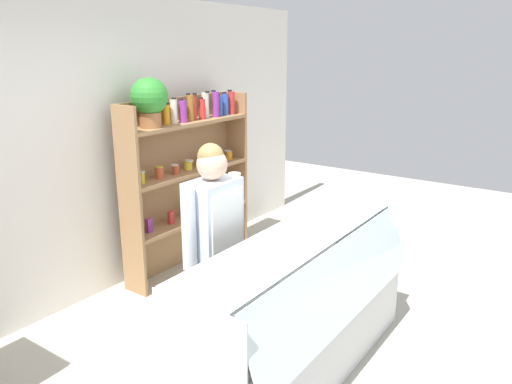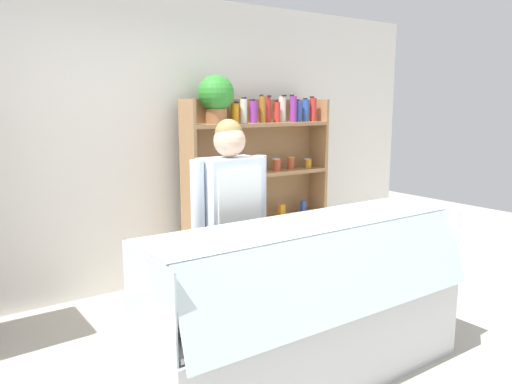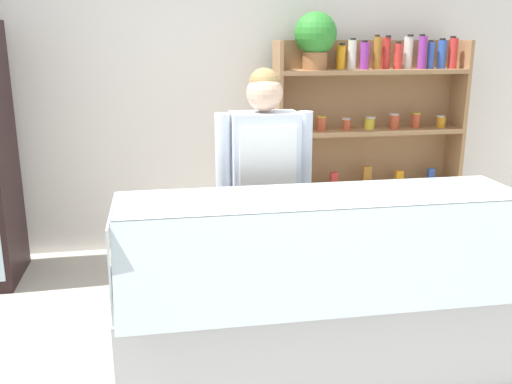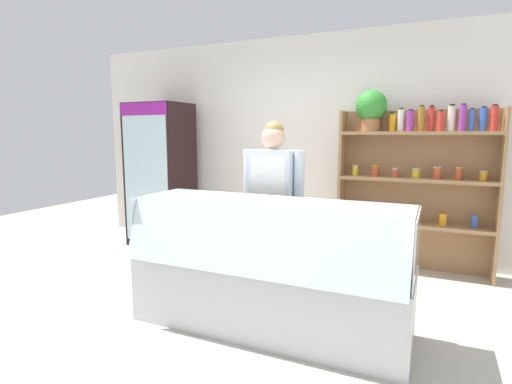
# 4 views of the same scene
# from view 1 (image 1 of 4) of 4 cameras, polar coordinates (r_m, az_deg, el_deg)

# --- Properties ---
(ground_plane) EXTENTS (12.00, 12.00, 0.00)m
(ground_plane) POSITION_cam_1_polar(r_m,az_deg,el_deg) (3.75, 2.84, -20.24)
(ground_plane) COLOR #B7B2A3
(back_wall) EXTENTS (6.80, 0.10, 2.70)m
(back_wall) POSITION_cam_1_polar(r_m,az_deg,el_deg) (4.60, -19.99, 4.20)
(back_wall) COLOR white
(back_wall) RESTS_ON ground
(shelving_unit) EXTENTS (1.61, 0.34, 1.98)m
(shelving_unit) POSITION_cam_1_polar(r_m,az_deg,el_deg) (5.02, -8.74, 3.78)
(shelving_unit) COLOR #9E754C
(shelving_unit) RESTS_ON ground
(deli_display_case) EXTENTS (2.11, 0.72, 1.01)m
(deli_display_case) POSITION_cam_1_polar(r_m,az_deg,el_deg) (3.63, 4.95, -15.62)
(deli_display_case) COLOR silver
(deli_display_case) RESTS_ON ground
(shop_clerk) EXTENTS (0.58, 0.25, 1.62)m
(shop_clerk) POSITION_cam_1_polar(r_m,az_deg,el_deg) (3.51, -4.78, -5.21)
(shop_clerk) COLOR #4C4233
(shop_clerk) RESTS_ON ground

